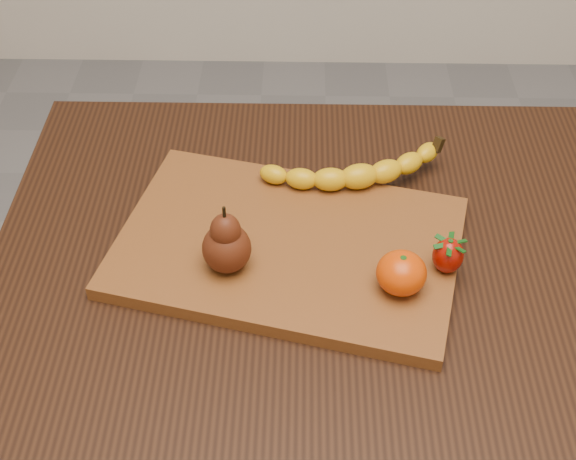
{
  "coord_description": "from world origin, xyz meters",
  "views": [
    {
      "loc": [
        -0.08,
        -0.78,
        1.52
      ],
      "look_at": [
        -0.1,
        -0.01,
        0.8
      ],
      "focal_mm": 50.0,
      "sensor_mm": 36.0,
      "label": 1
    }
  ],
  "objects_px": {
    "table": "(355,298)",
    "pear": "(226,238)",
    "cutting_board": "(288,246)",
    "mandarin": "(401,273)"
  },
  "relations": [
    {
      "from": "table",
      "to": "pear",
      "type": "xyz_separation_m",
      "value": [
        -0.17,
        -0.05,
        0.17
      ]
    },
    {
      "from": "cutting_board",
      "to": "mandarin",
      "type": "xyz_separation_m",
      "value": [
        0.14,
        -0.08,
        0.04
      ]
    },
    {
      "from": "pear",
      "to": "mandarin",
      "type": "distance_m",
      "value": 0.22
    },
    {
      "from": "table",
      "to": "mandarin",
      "type": "distance_m",
      "value": 0.18
    },
    {
      "from": "table",
      "to": "pear",
      "type": "height_order",
      "value": "pear"
    },
    {
      "from": "table",
      "to": "cutting_board",
      "type": "xyz_separation_m",
      "value": [
        -0.1,
        -0.01,
        0.11
      ]
    },
    {
      "from": "table",
      "to": "cutting_board",
      "type": "height_order",
      "value": "cutting_board"
    },
    {
      "from": "table",
      "to": "pear",
      "type": "relative_size",
      "value": 10.13
    },
    {
      "from": "cutting_board",
      "to": "pear",
      "type": "height_order",
      "value": "pear"
    },
    {
      "from": "cutting_board",
      "to": "table",
      "type": "bearing_deg",
      "value": 17.07
    }
  ]
}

